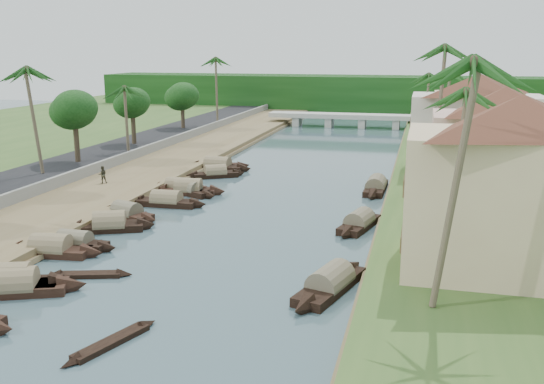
# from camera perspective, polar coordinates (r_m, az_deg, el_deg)

# --- Properties ---
(ground) EXTENTS (220.00, 220.00, 0.00)m
(ground) POSITION_cam_1_polar(r_m,az_deg,el_deg) (42.56, -5.64, -5.68)
(ground) COLOR #3E565D
(ground) RESTS_ON ground
(left_bank) EXTENTS (10.00, 180.00, 0.80)m
(left_bank) POSITION_cam_1_polar(r_m,az_deg,el_deg) (66.42, -12.88, 1.32)
(left_bank) COLOR brown
(left_bank) RESTS_ON ground
(right_bank) EXTENTS (16.00, 180.00, 1.20)m
(right_bank) POSITION_cam_1_polar(r_m,az_deg,el_deg) (59.54, 18.76, -0.23)
(right_bank) COLOR #315321
(right_bank) RESTS_ON ground
(road) EXTENTS (8.00, 180.00, 1.40)m
(road) POSITION_cam_1_polar(r_m,az_deg,el_deg) (70.59, -19.06, 1.87)
(road) COLOR black
(road) RESTS_ON ground
(retaining_wall) EXTENTS (0.40, 180.00, 1.10)m
(retaining_wall) POSITION_cam_1_polar(r_m,az_deg,el_deg) (68.23, -16.07, 2.26)
(retaining_wall) COLOR slate
(retaining_wall) RESTS_ON left_bank
(treeline) EXTENTS (120.00, 14.00, 8.00)m
(treeline) POSITION_cam_1_polar(r_m,az_deg,el_deg) (138.86, 8.49, 9.11)
(treeline) COLOR #0F340E
(treeline) RESTS_ON ground
(bridge) EXTENTS (28.00, 4.00, 2.40)m
(bridge) POSITION_cam_1_polar(r_m,az_deg,el_deg) (111.34, 6.97, 6.97)
(bridge) COLOR #A5A59B
(bridge) RESTS_ON ground
(building_near) EXTENTS (14.85, 14.85, 10.20)m
(building_near) POSITION_cam_1_polar(r_m,az_deg,el_deg) (36.95, 21.88, 0.76)
(building_near) COLOR beige
(building_near) RESTS_ON right_bank
(building_mid) EXTENTS (14.11, 14.11, 9.70)m
(building_mid) POSITION_cam_1_polar(r_m,az_deg,el_deg) (52.75, 20.75, 4.08)
(building_mid) COLOR beige
(building_mid) RESTS_ON right_bank
(building_far) EXTENTS (15.59, 15.59, 10.20)m
(building_far) POSITION_cam_1_polar(r_m,az_deg,el_deg) (66.44, 18.62, 6.20)
(building_far) COLOR silver
(building_far) RESTS_ON right_bank
(building_distant) EXTENTS (12.62, 12.62, 9.20)m
(building_distant) POSITION_cam_1_polar(r_m,az_deg,el_deg) (86.41, 18.32, 7.38)
(building_distant) COLOR beige
(building_distant) RESTS_ON right_bank
(sampan_1) EXTENTS (8.85, 4.77, 2.54)m
(sampan_1) POSITION_cam_1_polar(r_m,az_deg,el_deg) (38.97, -23.84, -7.96)
(sampan_1) COLOR black
(sampan_1) RESTS_ON ground
(sampan_2) EXTENTS (8.82, 5.04, 2.31)m
(sampan_2) POSITION_cam_1_polar(r_m,az_deg,el_deg) (38.44, -23.42, -8.21)
(sampan_2) COLOR black
(sampan_2) RESTS_ON ground
(sampan_3) EXTENTS (6.74, 1.69, 1.86)m
(sampan_3) POSITION_cam_1_polar(r_m,az_deg,el_deg) (45.24, -18.07, -4.59)
(sampan_3) COLOR black
(sampan_3) RESTS_ON ground
(sampan_4) EXTENTS (7.67, 2.40, 2.15)m
(sampan_4) POSITION_cam_1_polar(r_m,az_deg,el_deg) (44.37, -20.06, -5.09)
(sampan_4) COLOR black
(sampan_4) RESTS_ON ground
(sampan_5) EXTENTS (7.30, 4.51, 2.29)m
(sampan_5) POSITION_cam_1_polar(r_m,az_deg,el_deg) (48.88, -15.03, -3.05)
(sampan_5) COLOR black
(sampan_5) RESTS_ON ground
(sampan_6) EXTENTS (6.84, 3.66, 2.04)m
(sampan_6) POSITION_cam_1_polar(r_m,az_deg,el_deg) (52.00, -13.50, -1.99)
(sampan_6) COLOR black
(sampan_6) RESTS_ON ground
(sampan_7) EXTENTS (7.75, 1.93, 2.07)m
(sampan_7) POSITION_cam_1_polar(r_m,az_deg,el_deg) (55.41, -9.90, -0.88)
(sampan_7) COLOR black
(sampan_7) RESTS_ON ground
(sampan_8) EXTENTS (7.64, 2.93, 2.30)m
(sampan_8) POSITION_cam_1_polar(r_m,az_deg,el_deg) (59.57, -7.87, 0.19)
(sampan_8) COLOR black
(sampan_8) RESTS_ON ground
(sampan_9) EXTENTS (7.23, 4.45, 1.90)m
(sampan_9) POSITION_cam_1_polar(r_m,az_deg,el_deg) (59.57, -7.88, 0.18)
(sampan_9) COLOR black
(sampan_9) RESTS_ON ground
(sampan_10) EXTENTS (7.29, 1.78, 2.04)m
(sampan_10) POSITION_cam_1_polar(r_m,az_deg,el_deg) (60.70, -8.73, 0.40)
(sampan_10) COLOR black
(sampan_10) RESTS_ON ground
(sampan_11) EXTENTS (6.67, 4.81, 2.01)m
(sampan_11) POSITION_cam_1_polar(r_m,az_deg,el_deg) (67.11, -5.35, 1.73)
(sampan_11) COLOR black
(sampan_11) RESTS_ON ground
(sampan_12) EXTENTS (7.79, 3.82, 1.89)m
(sampan_12) POSITION_cam_1_polar(r_m,az_deg,el_deg) (72.09, -5.11, 2.54)
(sampan_12) COLOR black
(sampan_12) RESTS_ON ground
(sampan_13) EXTENTS (8.62, 2.34, 2.32)m
(sampan_13) POSITION_cam_1_polar(r_m,az_deg,el_deg) (71.30, -5.14, 2.43)
(sampan_13) COLOR black
(sampan_13) RESTS_ON ground
(sampan_14) EXTENTS (4.13, 9.25, 2.21)m
(sampan_14) POSITION_cam_1_polar(r_m,az_deg,el_deg) (35.96, 5.51, -8.61)
(sampan_14) COLOR black
(sampan_14) RESTS_ON ground
(sampan_15) EXTENTS (3.42, 7.86, 2.09)m
(sampan_15) POSITION_cam_1_polar(r_m,az_deg,el_deg) (48.36, 8.21, -2.91)
(sampan_15) COLOR black
(sampan_15) RESTS_ON ground
(sampan_16) EXTENTS (2.08, 9.15, 2.22)m
(sampan_16) POSITION_cam_1_polar(r_m,az_deg,el_deg) (61.24, 9.75, 0.48)
(sampan_16) COLOR black
(sampan_16) RESTS_ON ground
(canoe_0) EXTENTS (2.76, 5.83, 0.78)m
(canoe_0) POSITION_cam_1_polar(r_m,az_deg,el_deg) (30.83, -14.88, -13.55)
(canoe_0) COLOR black
(canoe_0) RESTS_ON ground
(canoe_1) EXTENTS (5.37, 2.42, 0.87)m
(canoe_1) POSITION_cam_1_polar(r_m,az_deg,el_deg) (39.64, -16.82, -7.51)
(canoe_1) COLOR black
(canoe_1) RESTS_ON ground
(canoe_2) EXTENTS (5.86, 2.24, 0.85)m
(canoe_2) POSITION_cam_1_polar(r_m,az_deg,el_deg) (61.45, -7.66, 0.30)
(canoe_2) COLOR black
(canoe_2) RESTS_ON ground
(palm_0) EXTENTS (3.20, 3.20, 13.59)m
(palm_0) POSITION_cam_1_polar(r_m,az_deg,el_deg) (29.35, 16.76, 11.08)
(palm_0) COLOR brown
(palm_0) RESTS_ON ground
(palm_1) EXTENTS (3.20, 3.20, 11.31)m
(palm_1) POSITION_cam_1_polar(r_m,az_deg,el_deg) (44.09, 17.14, 8.74)
(palm_1) COLOR brown
(palm_1) RESTS_ON ground
(palm_2) EXTENTS (3.20, 3.20, 14.35)m
(palm_2) POSITION_cam_1_polar(r_m,az_deg,el_deg) (59.14, 15.67, 12.67)
(palm_2) COLOR brown
(palm_2) RESTS_ON ground
(palm_3) EXTENTS (3.20, 3.20, 11.42)m
(palm_3) POSITION_cam_1_polar(r_m,az_deg,el_deg) (76.49, 16.04, 10.57)
(palm_3) COLOR brown
(palm_3) RESTS_ON ground
(palm_5) EXTENTS (3.20, 3.20, 12.05)m
(palm_5) POSITION_cam_1_polar(r_m,az_deg,el_deg) (65.30, -21.64, 10.50)
(palm_5) COLOR brown
(palm_5) RESTS_ON ground
(palm_6) EXTENTS (3.20, 3.20, 9.36)m
(palm_6) POSITION_cam_1_polar(r_m,az_deg,el_deg) (77.32, -13.68, 9.41)
(palm_6) COLOR brown
(palm_6) RESTS_ON ground
(palm_7) EXTENTS (3.20, 3.20, 10.55)m
(palm_7) POSITION_cam_1_polar(r_m,az_deg,el_deg) (92.13, 14.48, 10.52)
(palm_7) COLOR brown
(palm_7) RESTS_ON ground
(palm_8) EXTENTS (3.20, 3.20, 12.42)m
(palm_8) POSITION_cam_1_polar(r_m,az_deg,el_deg) (103.89, -5.28, 12.25)
(palm_8) COLOR brown
(palm_8) RESTS_ON ground
(tree_3) EXTENTS (4.92, 4.92, 7.84)m
(tree_3) POSITION_cam_1_polar(r_m,az_deg,el_deg) (71.33, -18.11, 7.28)
(tree_3) COLOR #4C3E2B
(tree_3) RESTS_ON ground
(tree_4) EXTENTS (4.50, 4.50, 7.27)m
(tree_4) POSITION_cam_1_polar(r_m,az_deg,el_deg) (83.41, -13.02, 8.09)
(tree_4) COLOR #4C3E2B
(tree_4) RESTS_ON ground
(tree_5) EXTENTS (4.98, 4.98, 7.05)m
(tree_5) POSITION_cam_1_polar(r_m,az_deg,el_deg) (99.07, -8.45, 8.83)
(tree_5) COLOR #4C3E2B
(tree_5) RESTS_ON ground
(tree_6) EXTENTS (4.45, 4.45, 7.33)m
(tree_6) POSITION_cam_1_polar(r_m,az_deg,el_deg) (69.65, 22.60, 6.35)
(tree_6) COLOR #4C3E2B
(tree_6) RESTS_ON ground
(person_far) EXTENTS (1.06, 1.02, 1.72)m
(person_far) POSITION_cam_1_polar(r_m,az_deg,el_deg) (62.39, -15.66, 1.58)
(person_far) COLOR #393727
(person_far) RESTS_ON left_bank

